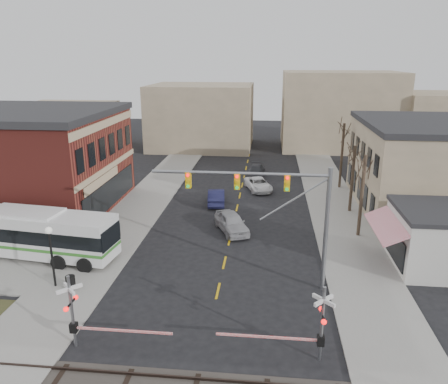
{
  "coord_description": "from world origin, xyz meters",
  "views": [
    {
      "loc": [
        2.94,
        -22.4,
        14.22
      ],
      "look_at": [
        -0.65,
        11.91,
        3.5
      ],
      "focal_mm": 35.0,
      "sensor_mm": 36.0,
      "label": 1
    }
  ],
  "objects_px": {
    "transit_bus": "(27,232)",
    "rr_crossing_east": "(313,324)",
    "traffic_signal_mast": "(279,202)",
    "trash_bin": "(71,282)",
    "street_lamp": "(50,244)",
    "car_a": "(232,222)",
    "car_b": "(216,196)",
    "pedestrian_far": "(109,235)",
    "car_d": "(256,171)",
    "car_c": "(258,184)",
    "rr_crossing_west": "(80,313)",
    "pedestrian_near": "(88,252)"
  },
  "relations": [
    {
      "from": "rr_crossing_east",
      "to": "street_lamp",
      "type": "relative_size",
      "value": 1.38
    },
    {
      "from": "rr_crossing_east",
      "to": "pedestrian_far",
      "type": "relative_size",
      "value": 3.75
    },
    {
      "from": "trash_bin",
      "to": "rr_crossing_west",
      "type": "bearing_deg",
      "value": -59.89
    },
    {
      "from": "rr_crossing_west",
      "to": "trash_bin",
      "type": "bearing_deg",
      "value": 120.11
    },
    {
      "from": "car_a",
      "to": "car_d",
      "type": "bearing_deg",
      "value": 61.61
    },
    {
      "from": "street_lamp",
      "to": "trash_bin",
      "type": "bearing_deg",
      "value": -11.3
    },
    {
      "from": "traffic_signal_mast",
      "to": "rr_crossing_east",
      "type": "bearing_deg",
      "value": -76.66
    },
    {
      "from": "car_d",
      "to": "trash_bin",
      "type": "bearing_deg",
      "value": -107.21
    },
    {
      "from": "rr_crossing_east",
      "to": "pedestrian_far",
      "type": "xyz_separation_m",
      "value": [
        -14.6,
        12.15,
        -1.1
      ]
    },
    {
      "from": "street_lamp",
      "to": "car_c",
      "type": "height_order",
      "value": "street_lamp"
    },
    {
      "from": "transit_bus",
      "to": "car_b",
      "type": "xyz_separation_m",
      "value": [
        12.29,
        13.51,
        -1.16
      ]
    },
    {
      "from": "rr_crossing_east",
      "to": "traffic_signal_mast",
      "type": "bearing_deg",
      "value": 103.34
    },
    {
      "from": "car_d",
      "to": "pedestrian_far",
      "type": "xyz_separation_m",
      "value": [
        -10.76,
        -21.92,
        0.17
      ]
    },
    {
      "from": "transit_bus",
      "to": "pedestrian_far",
      "type": "relative_size",
      "value": 9.13
    },
    {
      "from": "rr_crossing_west",
      "to": "pedestrian_near",
      "type": "relative_size",
      "value": 3.38
    },
    {
      "from": "traffic_signal_mast",
      "to": "car_c",
      "type": "distance_m",
      "value": 21.96
    },
    {
      "from": "car_b",
      "to": "pedestrian_far",
      "type": "xyz_separation_m",
      "value": [
        -7.13,
        -10.9,
        0.09
      ]
    },
    {
      "from": "car_d",
      "to": "transit_bus",
      "type": "bearing_deg",
      "value": -119.82
    },
    {
      "from": "street_lamp",
      "to": "pedestrian_far",
      "type": "xyz_separation_m",
      "value": [
        1.15,
        6.8,
        -2.18
      ]
    },
    {
      "from": "street_lamp",
      "to": "trash_bin",
      "type": "height_order",
      "value": "street_lamp"
    },
    {
      "from": "traffic_signal_mast",
      "to": "rr_crossing_east",
      "type": "xyz_separation_m",
      "value": [
        1.65,
        -6.96,
        -3.82
      ]
    },
    {
      "from": "car_d",
      "to": "pedestrian_near",
      "type": "relative_size",
      "value": 2.88
    },
    {
      "from": "transit_bus",
      "to": "rr_crossing_east",
      "type": "bearing_deg",
      "value": -25.75
    },
    {
      "from": "car_d",
      "to": "pedestrian_far",
      "type": "distance_m",
      "value": 24.42
    },
    {
      "from": "street_lamp",
      "to": "car_d",
      "type": "height_order",
      "value": "street_lamp"
    },
    {
      "from": "car_c",
      "to": "transit_bus",
      "type": "bearing_deg",
      "value": -149.54
    },
    {
      "from": "transit_bus",
      "to": "car_d",
      "type": "height_order",
      "value": "transit_bus"
    },
    {
      "from": "car_a",
      "to": "car_c",
      "type": "xyz_separation_m",
      "value": [
        1.9,
        12.32,
        -0.15
      ]
    },
    {
      "from": "traffic_signal_mast",
      "to": "trash_bin",
      "type": "bearing_deg",
      "value": -171.9
    },
    {
      "from": "transit_bus",
      "to": "rr_crossing_east",
      "type": "height_order",
      "value": "rr_crossing_east"
    },
    {
      "from": "traffic_signal_mast",
      "to": "street_lamp",
      "type": "height_order",
      "value": "traffic_signal_mast"
    },
    {
      "from": "car_c",
      "to": "pedestrian_far",
      "type": "relative_size",
      "value": 3.23
    },
    {
      "from": "street_lamp",
      "to": "pedestrian_far",
      "type": "relative_size",
      "value": 2.72
    },
    {
      "from": "car_a",
      "to": "traffic_signal_mast",
      "type": "bearing_deg",
      "value": -91.64
    },
    {
      "from": "pedestrian_near",
      "to": "street_lamp",
      "type": "bearing_deg",
      "value": 157.2
    },
    {
      "from": "car_b",
      "to": "trash_bin",
      "type": "bearing_deg",
      "value": 61.84
    },
    {
      "from": "street_lamp",
      "to": "car_c",
      "type": "distance_m",
      "value": 26.12
    },
    {
      "from": "pedestrian_far",
      "to": "transit_bus",
      "type": "bearing_deg",
      "value": 161.47
    },
    {
      "from": "car_a",
      "to": "car_b",
      "type": "distance_m",
      "value": 7.45
    },
    {
      "from": "traffic_signal_mast",
      "to": "transit_bus",
      "type": "bearing_deg",
      "value": 171.92
    },
    {
      "from": "traffic_signal_mast",
      "to": "car_a",
      "type": "height_order",
      "value": "traffic_signal_mast"
    },
    {
      "from": "car_c",
      "to": "car_d",
      "type": "relative_size",
      "value": 1.01
    },
    {
      "from": "rr_crossing_east",
      "to": "car_a",
      "type": "height_order",
      "value": "rr_crossing_east"
    },
    {
      "from": "car_b",
      "to": "rr_crossing_west",
      "type": "bearing_deg",
      "value": 73.71
    },
    {
      "from": "rr_crossing_west",
      "to": "car_a",
      "type": "xyz_separation_m",
      "value": [
        6.19,
        16.16,
        -1.15
      ]
    },
    {
      "from": "car_b",
      "to": "traffic_signal_mast",
      "type": "bearing_deg",
      "value": 103.4
    },
    {
      "from": "traffic_signal_mast",
      "to": "pedestrian_near",
      "type": "distance_m",
      "value": 14.25
    },
    {
      "from": "car_a",
      "to": "pedestrian_far",
      "type": "distance_m",
      "value": 10.04
    },
    {
      "from": "car_a",
      "to": "pedestrian_near",
      "type": "bearing_deg",
      "value": -167.32
    },
    {
      "from": "transit_bus",
      "to": "traffic_signal_mast",
      "type": "height_order",
      "value": "traffic_signal_mast"
    }
  ]
}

